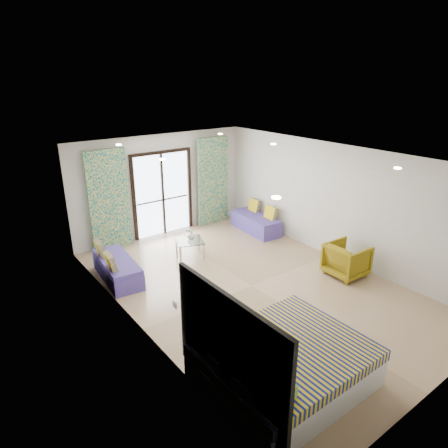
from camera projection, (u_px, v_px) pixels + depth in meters
floor at (252, 286)px, 8.33m from camera, size 5.00×7.50×0.01m
ceiling at (256, 157)px, 7.37m from camera, size 5.00×7.50×0.01m
wall_back at (162, 185)px, 10.65m from camera, size 5.00×0.01×2.70m
wall_front at (448, 310)px, 5.04m from camera, size 5.00×0.01×2.70m
wall_left at (137, 259)px, 6.44m from camera, size 0.01×7.50×2.70m
wall_right at (335, 202)px, 9.25m from camera, size 0.01×7.50×2.70m
balcony_door at (162, 189)px, 10.66m from camera, size 1.76×0.08×2.28m
balcony_rail at (163, 200)px, 10.78m from camera, size 1.52×0.03×0.04m
curtain_left at (109, 201)px, 9.68m from camera, size 1.00×0.10×2.50m
curtain_right at (213, 181)px, 11.42m from camera, size 1.00×0.10×2.50m
downlight_a at (276, 198)px, 5.10m from camera, size 0.12×0.12×0.02m
downlight_b at (398, 168)px, 6.67m from camera, size 0.12×0.12×0.02m
downlight_c at (163, 159)px, 7.34m from camera, size 0.12×0.12×0.02m
downlight_d at (273, 144)px, 8.91m from camera, size 0.12×0.12×0.02m
downlight_e at (119, 145)px, 8.83m from camera, size 0.12×0.12×0.02m
downlight_f at (220, 134)px, 10.41m from camera, size 0.12×0.12×0.02m
headboard at (228, 350)px, 4.79m from camera, size 0.06×2.10×1.50m
switch_plate at (175, 305)px, 5.72m from camera, size 0.02×0.10×0.10m
bed at (283, 365)px, 5.60m from camera, size 2.23×1.82×0.77m
daybed_left at (117, 268)px, 8.54m from camera, size 0.77×1.66×0.80m
daybed_right at (256, 222)px, 11.15m from camera, size 0.76×1.66×0.79m
coffee_table at (190, 242)px, 9.53m from camera, size 0.83×0.83×0.74m
vase at (191, 235)px, 9.56m from camera, size 0.22×0.22×0.19m
armchair at (347, 258)px, 8.64m from camera, size 0.76×0.81×0.80m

